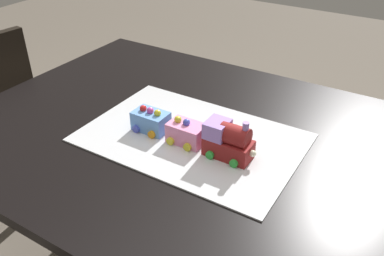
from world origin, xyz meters
The scene contains 5 objects.
dining_table centered at (0.00, 0.00, 0.63)m, with size 1.40×1.00×0.74m.
cake_board centered at (0.00, 0.02, 0.74)m, with size 0.60×0.40×0.00m, color silver.
cake_locomotive centered at (-0.13, 0.05, 0.79)m, with size 0.14×0.08×0.12m.
cake_car_hopper_bubblegum centered at (0.00, 0.05, 0.77)m, with size 0.10×0.08×0.07m.
cake_car_tanker_sky_blue centered at (0.12, 0.05, 0.77)m, with size 0.10×0.08×0.07m.
Camera 1 is at (-0.50, 0.84, 1.38)m, focal length 38.41 mm.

